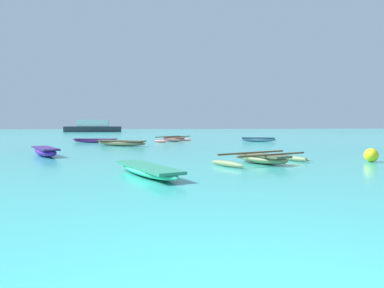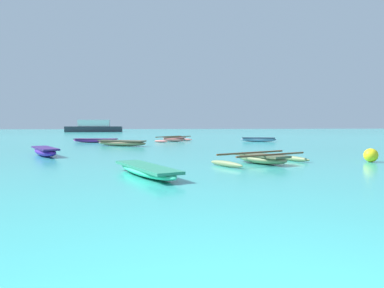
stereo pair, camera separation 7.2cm
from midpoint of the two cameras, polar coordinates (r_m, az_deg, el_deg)
name	(u,v)px [view 2 (the right image)]	position (r m, az deg, el deg)	size (l,w,h in m)	color
moored_boat_0	(258,139)	(29.53, 11.08, 0.78)	(2.98, 1.65, 0.38)	#6E8CB0
moored_boat_1	(146,170)	(9.77, -7.47, -4.28)	(2.02, 3.64, 0.28)	#3AE2A6
moored_boat_2	(174,139)	(29.38, -2.96, 0.83)	(3.56, 3.88, 0.46)	#DA6964
moored_boat_3	(122,143)	(23.64, -11.57, 0.20)	(3.60, 2.61, 0.39)	#967E57
moored_boat_4	(261,159)	(12.88, 11.66, -2.39)	(3.94, 3.05, 0.40)	#7B8C5A
moored_boat_5	(45,151)	(17.18, -23.19, -1.09)	(2.04, 3.24, 0.39)	#4E24A5
moored_boat_6	(96,140)	(28.70, -15.67, 0.60)	(3.80, 1.61, 0.33)	#8D2F93
mooring_buoy_0	(371,155)	(14.86, 27.78, -1.67)	(0.53, 0.53, 0.53)	yellow
distant_ferry	(94,127)	(72.60, -15.99, 2.74)	(11.20, 2.46, 2.46)	#2D333D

